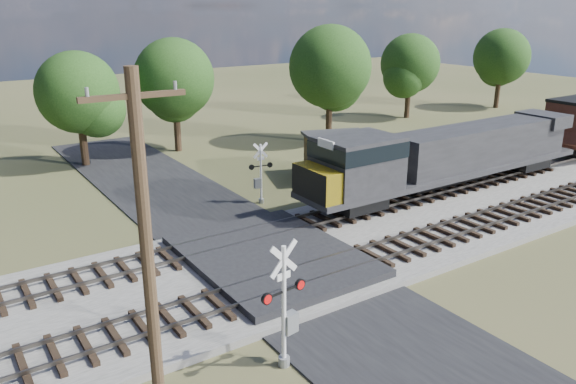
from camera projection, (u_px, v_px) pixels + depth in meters
ground at (277, 269)px, 25.48m from camera, size 160.00×160.00×0.00m
ballast_bed at (424, 218)px, 31.08m from camera, size 140.00×10.00×0.30m
road at (277, 268)px, 25.47m from camera, size 7.00×60.00×0.08m
crossing_panel at (272, 258)px, 25.78m from camera, size 7.00×9.00×0.62m
track_near at (359, 260)px, 25.41m from camera, size 140.00×2.60×0.33m
track_far at (297, 226)px, 29.37m from camera, size 140.00×2.60×0.33m
crossing_signal_near at (286, 315)px, 18.11m from camera, size 1.79×0.43×4.45m
crossing_signal_far at (260, 178)px, 33.47m from camera, size 1.51×0.36×3.75m
utility_pole at (148, 259)px, 13.98m from camera, size 2.47×0.34×10.08m
equipment_shed at (339, 156)px, 38.54m from camera, size 5.56×5.56×2.98m
treeline at (131, 76)px, 41.14m from camera, size 79.89×11.58×11.26m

